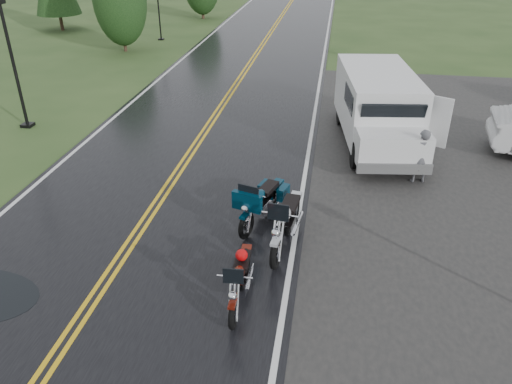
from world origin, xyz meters
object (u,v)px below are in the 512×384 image
at_px(lamp_post_near_left, 13,61).
at_px(lamp_post_far_left, 159,8).
at_px(motorcycle_red, 233,303).
at_px(motorcycle_silver, 276,241).
at_px(motorcycle_teal, 246,216).
at_px(van_white, 359,131).
at_px(person_at_van, 421,157).

height_order(lamp_post_near_left, lamp_post_far_left, lamp_post_near_left).
xyz_separation_m(motorcycle_red, motorcycle_silver, (0.56, 1.91, 0.13)).
bearing_deg(motorcycle_teal, motorcycle_red, -67.51).
xyz_separation_m(motorcycle_silver, van_white, (1.80, 5.39, 0.47)).
bearing_deg(motorcycle_red, person_at_van, 56.63).
relative_size(motorcycle_teal, person_at_van, 1.42).
height_order(motorcycle_red, van_white, van_white).
bearing_deg(motorcycle_silver, van_white, 78.54).
distance_m(motorcycle_silver, lamp_post_far_left, 24.60).
height_order(motorcycle_red, lamp_post_near_left, lamp_post_near_left).
bearing_deg(lamp_post_near_left, motorcycle_teal, -33.19).
bearing_deg(lamp_post_far_left, van_white, -55.11).
xyz_separation_m(motorcycle_teal, person_at_van, (4.39, 3.71, 0.13)).
distance_m(van_white, person_at_van, 1.92).
xyz_separation_m(motorcycle_teal, lamp_post_far_left, (-9.25, 21.39, 1.23)).
relative_size(person_at_van, lamp_post_near_left, 0.33).
bearing_deg(person_at_van, motorcycle_red, 42.91).
relative_size(motorcycle_teal, lamp_post_near_left, 0.48).
relative_size(motorcycle_red, person_at_van, 1.30).
bearing_deg(van_white, motorcycle_red, -114.99).
relative_size(motorcycle_teal, van_white, 0.37).
distance_m(motorcycle_silver, person_at_van, 5.92).
distance_m(motorcycle_teal, van_white, 5.12).
distance_m(motorcycle_silver, van_white, 5.70).
bearing_deg(motorcycle_teal, van_white, 76.11).
distance_m(person_at_van, lamp_post_near_left, 13.95).
bearing_deg(motorcycle_red, van_white, 70.54).
height_order(motorcycle_teal, person_at_van, person_at_van).
relative_size(person_at_van, lamp_post_far_left, 0.42).
bearing_deg(lamp_post_near_left, person_at_van, -9.81).
bearing_deg(lamp_post_far_left, motorcycle_silver, -65.79).
relative_size(van_white, person_at_van, 3.84).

